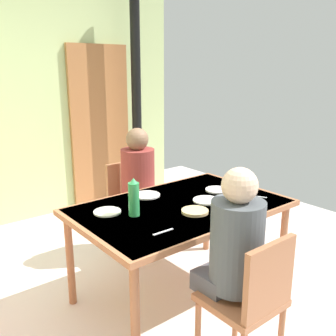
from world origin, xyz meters
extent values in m
plane|color=silver|center=(0.00, 0.00, 0.00)|extent=(6.01, 6.01, 0.00)
cube|color=#B3C684|center=(0.00, 2.31, 1.37)|extent=(4.06, 0.10, 2.75)
cube|color=#9E6237|center=(0.98, 2.23, 1.00)|extent=(0.80, 0.05, 2.00)
cylinder|color=black|center=(1.35, 1.96, 1.37)|extent=(0.12, 0.12, 2.75)
cube|color=#A76642|center=(0.38, -0.02, 0.73)|extent=(1.55, 0.99, 0.04)
cube|color=beige|center=(0.38, -0.02, 0.75)|extent=(1.49, 0.95, 0.00)
cylinder|color=#A76642|center=(-0.32, -0.45, 0.35)|extent=(0.06, 0.06, 0.71)
cylinder|color=#A76642|center=(1.09, -0.45, 0.35)|extent=(0.06, 0.06, 0.71)
cylinder|color=#A76642|center=(-0.32, 0.41, 0.35)|extent=(0.06, 0.06, 0.71)
cylinder|color=#A76642|center=(1.09, 0.41, 0.35)|extent=(0.06, 0.06, 0.71)
cube|color=#A76642|center=(0.17, -0.80, 0.45)|extent=(0.40, 0.40, 0.04)
cube|color=#A76642|center=(0.17, -0.98, 0.66)|extent=(0.38, 0.04, 0.42)
cylinder|color=#A76642|center=(0.00, -0.63, 0.21)|extent=(0.04, 0.04, 0.41)
cylinder|color=#A76642|center=(0.34, -0.63, 0.21)|extent=(0.04, 0.04, 0.41)
cube|color=#A76642|center=(0.50, 0.76, 0.45)|extent=(0.40, 0.40, 0.04)
cube|color=#A76642|center=(0.50, 0.94, 0.66)|extent=(0.38, 0.04, 0.42)
cylinder|color=#A76642|center=(0.67, 0.59, 0.21)|extent=(0.04, 0.04, 0.41)
cylinder|color=#A76642|center=(0.33, 0.59, 0.21)|extent=(0.04, 0.04, 0.41)
cylinder|color=#A76642|center=(0.67, 0.93, 0.21)|extent=(0.04, 0.04, 0.41)
cylinder|color=#A76642|center=(0.33, 0.93, 0.21)|extent=(0.04, 0.04, 0.41)
cube|color=#4C4E56|center=(0.17, -0.64, 0.51)|extent=(0.30, 0.22, 0.12)
cylinder|color=#4C5156|center=(0.17, -0.75, 0.77)|extent=(0.30, 0.30, 0.52)
sphere|color=beige|center=(0.17, -0.75, 1.12)|extent=(0.20, 0.20, 0.20)
cube|color=maroon|center=(0.50, 0.60, 0.51)|extent=(0.30, 0.22, 0.12)
cylinder|color=maroon|center=(0.50, 0.71, 0.77)|extent=(0.30, 0.30, 0.52)
sphere|color=#846047|center=(0.50, 0.71, 1.12)|extent=(0.20, 0.20, 0.20)
cylinder|color=green|center=(0.00, 0.03, 0.87)|extent=(0.08, 0.08, 0.23)
cone|color=#379A59|center=(0.00, 0.03, 1.00)|extent=(0.05, 0.05, 0.03)
cylinder|color=white|center=(0.59, -0.08, 0.76)|extent=(0.21, 0.21, 0.01)
cylinder|color=white|center=(0.30, 0.30, 0.76)|extent=(0.21, 0.21, 0.01)
cylinder|color=white|center=(0.83, 0.05, 0.76)|extent=(0.19, 0.19, 0.01)
cylinder|color=white|center=(-0.12, 0.18, 0.76)|extent=(0.19, 0.19, 0.01)
cylinder|color=silver|center=(0.78, -0.11, 0.79)|extent=(0.06, 0.06, 0.09)
cylinder|color=#DBB77A|center=(0.36, -0.20, 0.76)|extent=(0.19, 0.19, 0.02)
cube|color=silver|center=(-0.02, -0.32, 0.75)|extent=(0.15, 0.02, 0.00)
cube|color=silver|center=(0.97, -0.26, 0.75)|extent=(0.08, 0.14, 0.00)
camera|label=1|loc=(-1.35, -2.01, 1.74)|focal=40.62mm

